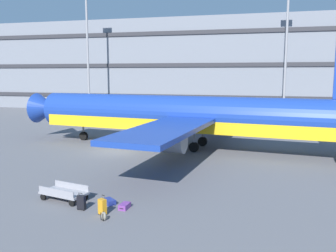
{
  "coord_description": "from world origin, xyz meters",
  "views": [
    {
      "loc": [
        12.7,
        -29.93,
        7.03
      ],
      "look_at": [
        5.77,
        -3.18,
        3.0
      ],
      "focal_mm": 38.58,
      "sensor_mm": 36.0,
      "label": 1
    }
  ],
  "objects_px": {
    "backpack_small": "(104,216)",
    "suitcase_navy": "(109,201)",
    "airliner": "(191,116)",
    "suitcase_black": "(81,202)",
    "suitcase_red": "(125,206)",
    "suitcase_scuffed": "(102,207)",
    "baggage_cart": "(64,193)"
  },
  "relations": [
    {
      "from": "suitcase_black",
      "to": "suitcase_scuffed",
      "type": "relative_size",
      "value": 0.93
    },
    {
      "from": "suitcase_navy",
      "to": "backpack_small",
      "type": "height_order",
      "value": "backpack_small"
    },
    {
      "from": "suitcase_black",
      "to": "suitcase_scuffed",
      "type": "distance_m",
      "value": 1.38
    },
    {
      "from": "suitcase_navy",
      "to": "suitcase_scuffed",
      "type": "distance_m",
      "value": 1.58
    },
    {
      "from": "baggage_cart",
      "to": "backpack_small",
      "type": "bearing_deg",
      "value": -31.49
    },
    {
      "from": "suitcase_red",
      "to": "baggage_cart",
      "type": "height_order",
      "value": "baggage_cart"
    },
    {
      "from": "airliner",
      "to": "suitcase_black",
      "type": "height_order",
      "value": "airliner"
    },
    {
      "from": "airliner",
      "to": "suitcase_black",
      "type": "relative_size",
      "value": 38.49
    },
    {
      "from": "backpack_small",
      "to": "suitcase_red",
      "type": "bearing_deg",
      "value": 76.51
    },
    {
      "from": "airliner",
      "to": "suitcase_scuffed",
      "type": "height_order",
      "value": "airliner"
    },
    {
      "from": "suitcase_navy",
      "to": "suitcase_red",
      "type": "distance_m",
      "value": 1.17
    },
    {
      "from": "suitcase_navy",
      "to": "suitcase_red",
      "type": "height_order",
      "value": "suitcase_red"
    },
    {
      "from": "suitcase_scuffed",
      "to": "backpack_small",
      "type": "distance_m",
      "value": 0.75
    },
    {
      "from": "suitcase_scuffed",
      "to": "suitcase_red",
      "type": "height_order",
      "value": "suitcase_scuffed"
    },
    {
      "from": "suitcase_scuffed",
      "to": "suitcase_navy",
      "type": "bearing_deg",
      "value": 101.46
    },
    {
      "from": "suitcase_navy",
      "to": "suitcase_scuffed",
      "type": "height_order",
      "value": "suitcase_scuffed"
    },
    {
      "from": "suitcase_red",
      "to": "backpack_small",
      "type": "distance_m",
      "value": 1.73
    },
    {
      "from": "backpack_small",
      "to": "suitcase_scuffed",
      "type": "bearing_deg",
      "value": 120.95
    },
    {
      "from": "backpack_small",
      "to": "suitcase_black",
      "type": "bearing_deg",
      "value": 150.75
    },
    {
      "from": "suitcase_scuffed",
      "to": "backpack_small",
      "type": "bearing_deg",
      "value": -59.05
    },
    {
      "from": "airliner",
      "to": "backpack_small",
      "type": "bearing_deg",
      "value": -92.52
    },
    {
      "from": "airliner",
      "to": "baggage_cart",
      "type": "xyz_separation_m",
      "value": [
        -4.14,
        -15.69,
        -2.65
      ]
    },
    {
      "from": "suitcase_red",
      "to": "backpack_small",
      "type": "height_order",
      "value": "backpack_small"
    },
    {
      "from": "suitcase_scuffed",
      "to": "suitcase_red",
      "type": "bearing_deg",
      "value": 54.26
    },
    {
      "from": "suitcase_black",
      "to": "airliner",
      "type": "bearing_deg",
      "value": 81.58
    },
    {
      "from": "suitcase_black",
      "to": "backpack_small",
      "type": "height_order",
      "value": "suitcase_black"
    },
    {
      "from": "suitcase_navy",
      "to": "suitcase_red",
      "type": "bearing_deg",
      "value": -22.95
    },
    {
      "from": "airliner",
      "to": "baggage_cart",
      "type": "distance_m",
      "value": 16.44
    },
    {
      "from": "backpack_small",
      "to": "suitcase_navy",
      "type": "bearing_deg",
      "value": 107.55
    },
    {
      "from": "airliner",
      "to": "baggage_cart",
      "type": "height_order",
      "value": "airliner"
    },
    {
      "from": "suitcase_navy",
      "to": "suitcase_scuffed",
      "type": "bearing_deg",
      "value": -78.54
    },
    {
      "from": "suitcase_red",
      "to": "backpack_small",
      "type": "xyz_separation_m",
      "value": [
        -0.4,
        -1.68,
        0.07
      ]
    }
  ]
}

